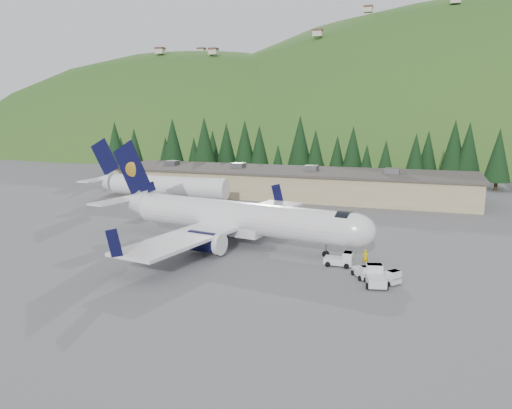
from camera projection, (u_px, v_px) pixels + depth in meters
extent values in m
plane|color=#5C5C61|center=(240.00, 245.00, 61.02)|extent=(600.00, 600.00, 0.00)
cylinder|color=white|center=(240.00, 217.00, 60.40)|extent=(28.67, 8.55, 3.82)
ellipsoid|color=white|center=(353.00, 230.00, 53.62)|extent=(5.54, 4.60, 3.82)
cylinder|color=black|center=(344.00, 225.00, 54.03)|extent=(1.93, 3.34, 3.15)
cone|color=white|center=(132.00, 202.00, 68.56)|extent=(6.65, 4.79, 3.82)
cube|color=white|center=(233.00, 229.00, 61.18)|extent=(8.56, 4.57, 1.02)
cube|color=white|center=(226.00, 224.00, 61.55)|extent=(11.32, 34.98, 0.36)
cube|color=black|center=(277.00, 193.00, 76.90)|extent=(2.05, 0.50, 2.92)
cube|color=black|center=(114.00, 243.00, 47.19)|extent=(2.05, 0.50, 2.92)
cylinder|color=black|center=(256.00, 222.00, 66.29)|extent=(4.60, 3.02, 2.34)
cylinder|color=white|center=(269.00, 224.00, 65.37)|extent=(1.02, 2.55, 2.48)
cube|color=white|center=(256.00, 218.00, 66.19)|extent=(2.25, 0.63, 0.91)
cylinder|color=black|center=(205.00, 242.00, 56.16)|extent=(4.60, 3.02, 2.34)
cylinder|color=white|center=(220.00, 244.00, 55.24)|extent=(1.02, 2.55, 2.48)
cube|color=white|center=(205.00, 237.00, 56.06)|extent=(2.25, 0.63, 0.91)
cube|color=black|center=(132.00, 168.00, 67.61)|extent=(6.24, 1.36, 7.46)
ellipsoid|color=gold|center=(134.00, 169.00, 67.73)|extent=(2.01, 0.52, 2.01)
ellipsoid|color=gold|center=(132.00, 169.00, 67.38)|extent=(2.01, 0.52, 2.01)
cube|color=black|center=(147.00, 188.00, 66.83)|extent=(2.81, 0.72, 2.01)
cube|color=white|center=(129.00, 198.00, 68.71)|extent=(4.74, 12.96, 0.22)
cylinder|color=slate|center=(326.00, 250.00, 55.53)|extent=(0.23, 0.23, 1.83)
cylinder|color=black|center=(326.00, 254.00, 55.63)|extent=(0.81, 0.41, 0.77)
cylinder|color=slate|center=(230.00, 230.00, 64.65)|extent=(0.28, 0.28, 2.03)
cylinder|color=black|center=(233.00, 233.00, 64.54)|extent=(1.16, 0.54, 1.12)
cylinder|color=black|center=(228.00, 233.00, 64.93)|extent=(1.16, 0.54, 1.12)
cylinder|color=slate|center=(206.00, 239.00, 59.93)|extent=(0.28, 0.28, 2.03)
cylinder|color=black|center=(209.00, 243.00, 59.82)|extent=(1.16, 0.54, 1.12)
cylinder|color=black|center=(204.00, 242.00, 60.21)|extent=(1.16, 0.54, 1.12)
cylinder|color=white|center=(168.00, 186.00, 88.03)|extent=(22.00, 3.60, 3.60)
cone|color=white|center=(102.00, 182.00, 92.55)|extent=(5.00, 3.60, 3.60)
cube|color=black|center=(105.00, 157.00, 91.40)|extent=(5.82, 0.28, 6.89)
cube|color=white|center=(102.00, 178.00, 92.44)|extent=(2.40, 11.00, 0.20)
cube|color=silver|center=(338.00, 261.00, 52.58)|extent=(2.96, 1.50, 0.69)
cube|color=silver|center=(348.00, 256.00, 52.14)|extent=(1.00, 1.39, 0.88)
cube|color=black|center=(348.00, 253.00, 52.07)|extent=(0.90, 1.29, 0.10)
cylinder|color=black|center=(349.00, 262.00, 53.02)|extent=(0.55, 0.22, 0.55)
cylinder|color=black|center=(346.00, 266.00, 51.57)|extent=(0.55, 0.22, 0.55)
cylinder|color=black|center=(331.00, 260.00, 53.68)|extent=(0.55, 0.22, 0.55)
cylinder|color=black|center=(328.00, 264.00, 52.22)|extent=(0.55, 0.22, 0.55)
cube|color=silver|center=(386.00, 278.00, 47.33)|extent=(2.92, 2.64, 0.62)
cube|color=silver|center=(394.00, 275.00, 46.51)|extent=(1.45, 1.52, 0.79)
cube|color=black|center=(394.00, 271.00, 46.45)|extent=(1.32, 1.40, 0.09)
cylinder|color=black|center=(398.00, 281.00, 47.04)|extent=(0.51, 0.45, 0.49)
cylinder|color=black|center=(388.00, 284.00, 46.26)|extent=(0.51, 0.45, 0.49)
cylinder|color=black|center=(384.00, 276.00, 48.48)|extent=(0.51, 0.45, 0.49)
cylinder|color=black|center=(374.00, 279.00, 47.70)|extent=(0.51, 0.45, 0.49)
cube|color=silver|center=(376.00, 279.00, 46.47)|extent=(2.35, 3.57, 0.76)
cube|color=silver|center=(374.00, 269.00, 47.42)|extent=(1.74, 1.42, 0.98)
cube|color=black|center=(375.00, 265.00, 47.34)|extent=(1.61, 1.29, 0.11)
cylinder|color=black|center=(365.00, 278.00, 47.68)|extent=(0.38, 0.65, 0.61)
cylinder|color=black|center=(383.00, 279.00, 47.50)|extent=(0.38, 0.65, 0.61)
cylinder|color=black|center=(367.00, 286.00, 45.54)|extent=(0.38, 0.65, 0.61)
cylinder|color=black|center=(387.00, 287.00, 45.37)|extent=(0.38, 0.65, 0.61)
cube|color=tan|center=(286.00, 183.00, 97.50)|extent=(70.00, 16.00, 4.80)
cube|color=#47423D|center=(286.00, 170.00, 97.04)|extent=(71.00, 17.00, 0.40)
cube|color=slate|center=(172.00, 163.00, 105.06)|extent=(2.50, 2.50, 1.00)
cube|color=slate|center=(238.00, 165.00, 100.18)|extent=(2.50, 2.50, 1.00)
cube|color=slate|center=(311.00, 168.00, 95.30)|extent=(2.50, 2.50, 1.00)
cube|color=slate|center=(392.00, 171.00, 90.42)|extent=(2.50, 2.50, 1.00)
cube|color=silver|center=(363.00, 273.00, 48.81)|extent=(2.52, 3.00, 0.63)
cube|color=silver|center=(367.00, 270.00, 47.84)|extent=(1.54, 1.41, 0.81)
cube|color=black|center=(367.00, 267.00, 47.78)|extent=(1.41, 1.29, 0.09)
cylinder|color=black|center=(374.00, 277.00, 48.12)|extent=(0.42, 0.53, 0.50)
cylinder|color=black|center=(360.00, 278.00, 47.85)|extent=(0.42, 0.53, 0.50)
cylinder|color=black|center=(366.00, 272.00, 49.85)|extent=(0.42, 0.53, 0.50)
cylinder|color=black|center=(353.00, 273.00, 49.58)|extent=(0.42, 0.53, 0.50)
imported|color=#E0BC00|center=(365.00, 257.00, 52.63)|extent=(0.68, 0.49, 1.75)
cone|color=black|center=(121.00, 151.00, 139.20)|extent=(4.06, 4.06, 8.30)
cone|color=black|center=(115.00, 145.00, 128.26)|extent=(5.83, 5.83, 11.93)
cone|color=black|center=(135.00, 148.00, 130.14)|extent=(5.10, 5.10, 10.42)
cone|color=black|center=(166.00, 152.00, 134.55)|extent=(4.10, 4.10, 8.38)
cone|color=black|center=(173.00, 142.00, 131.50)|extent=(6.18, 6.18, 12.64)
cone|color=black|center=(194.00, 153.00, 132.25)|extent=(4.08, 4.08, 8.34)
cone|color=black|center=(213.00, 149.00, 132.30)|extent=(4.85, 4.85, 9.91)
cone|color=black|center=(204.00, 144.00, 120.51)|extent=(6.33, 6.33, 12.96)
cone|color=black|center=(226.00, 146.00, 124.11)|extent=(5.73, 5.73, 11.72)
cone|color=black|center=(245.00, 145.00, 121.54)|extent=(6.02, 6.02, 12.32)
cone|color=black|center=(259.00, 148.00, 120.78)|extent=(5.52, 5.52, 11.28)
cone|color=black|center=(278.00, 161.00, 116.92)|extent=(3.66, 3.66, 7.48)
cone|color=black|center=(300.00, 143.00, 121.82)|extent=(6.48, 6.48, 13.25)
cone|color=black|center=(315.00, 151.00, 119.96)|extent=(5.09, 5.09, 10.41)
cone|color=black|center=(337.00, 155.00, 118.82)|extent=(4.52, 4.52, 9.24)
cone|color=black|center=(353.00, 150.00, 116.60)|extent=(5.49, 5.49, 11.22)
cone|color=black|center=(367.00, 161.00, 113.78)|extent=(3.78, 3.78, 7.72)
cone|color=black|center=(385.00, 160.00, 109.10)|extent=(4.29, 4.29, 8.78)
cone|color=black|center=(415.00, 155.00, 114.12)|extent=(4.82, 4.82, 9.86)
cone|color=black|center=(428.00, 153.00, 115.99)|extent=(5.04, 5.04, 10.31)
cone|color=black|center=(454.00, 147.00, 112.18)|extent=(6.12, 6.12, 12.52)
cone|color=black|center=(468.00, 149.00, 110.59)|extent=(5.92, 5.92, 12.11)
cone|color=black|center=(498.00, 155.00, 102.99)|extent=(5.44, 5.44, 11.12)
ellipsoid|color=#21531D|center=(198.00, 289.00, 261.58)|extent=(336.00, 240.00, 240.00)
ellipsoid|color=#21531D|center=(460.00, 319.00, 248.96)|extent=(420.00, 300.00, 300.00)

